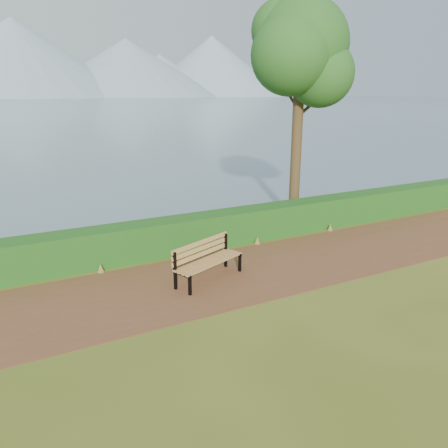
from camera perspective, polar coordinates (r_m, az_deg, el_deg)
ground at (r=11.19m, az=2.91°, el=-6.98°), size 140.00×140.00×0.00m
path at (r=11.42m, az=2.14°, el=-6.42°), size 40.00×3.40×0.01m
hedge at (r=13.17m, az=-2.79°, el=-0.92°), size 32.00×0.85×1.00m
bench at (r=10.88m, az=-2.37°, el=-4.44°), size 2.04×1.26×0.99m
tree at (r=15.58m, az=10.03°, el=21.39°), size 3.83×3.29×7.82m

